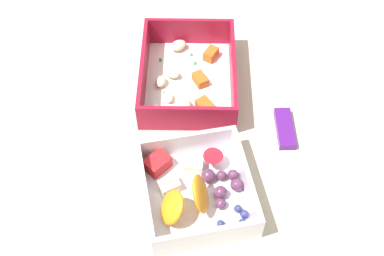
# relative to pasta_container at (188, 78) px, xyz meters

# --- Properties ---
(table_surface) EXTENTS (0.80, 0.80, 0.02)m
(table_surface) POSITION_rel_pasta_container_xyz_m (0.11, 0.02, -0.03)
(table_surface) COLOR beige
(table_surface) RESTS_ON ground
(pasta_container) EXTENTS (0.20, 0.16, 0.06)m
(pasta_container) POSITION_rel_pasta_container_xyz_m (0.00, 0.00, 0.00)
(pasta_container) COLOR white
(pasta_container) RESTS_ON table_surface
(fruit_bowl) EXTENTS (0.17, 0.16, 0.06)m
(fruit_bowl) POSITION_rel_pasta_container_xyz_m (0.20, 0.00, -0.00)
(fruit_bowl) COLOR white
(fruit_bowl) RESTS_ON table_surface
(candy_bar) EXTENTS (0.07, 0.03, 0.01)m
(candy_bar) POSITION_rel_pasta_container_xyz_m (0.10, 0.14, -0.01)
(candy_bar) COLOR #51197A
(candy_bar) RESTS_ON table_surface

